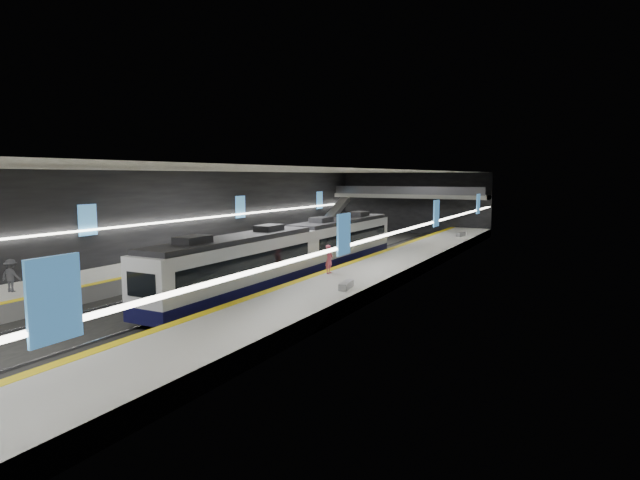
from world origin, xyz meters
The scene contains 24 objects.
ground centered at (0.00, 0.00, 0.00)m, with size 70.00×70.00×0.00m, color black.
ceiling centered at (0.00, 0.00, 8.00)m, with size 20.00×70.00×0.04m, color beige.
wall_left centered at (-10.00, 0.00, 4.00)m, with size 0.04×70.00×8.00m, color black.
wall_right centered at (10.00, 0.00, 4.00)m, with size 0.04×70.00×8.00m, color black.
wall_back centered at (0.00, 35.00, 4.00)m, with size 20.00×0.04×8.00m, color black.
platform_left centered at (-7.50, 0.00, 0.50)m, with size 5.00×70.00×1.00m, color slate.
tile_surface_left centered at (-7.50, 0.00, 1.01)m, with size 5.00×70.00×0.02m, color #AEAEA9.
tactile_strip_left centered at (-5.30, 0.00, 1.02)m, with size 0.60×70.00×0.02m, color yellow.
platform_right centered at (7.50, 0.00, 0.50)m, with size 5.00×70.00×1.00m, color slate.
tile_surface_right centered at (7.50, 0.00, 1.01)m, with size 5.00×70.00×0.02m, color #AEAEA9.
tactile_strip_right centered at (5.30, 0.00, 1.02)m, with size 0.60×70.00×0.02m, color yellow.
rails centered at (0.00, 0.00, 0.06)m, with size 6.52×70.00×0.12m.
train centered at (2.50, -0.10, 2.20)m, with size 2.69×30.05×3.60m.
ad_posters centered at (0.00, 1.00, 4.50)m, with size 19.94×53.50×2.20m.
cove_light_left centered at (-9.80, 0.00, 3.80)m, with size 0.25×68.60×0.12m, color white.
cove_light_right centered at (9.80, 0.00, 3.80)m, with size 0.25×68.60×0.12m, color white.
mezzanine_bridge centered at (0.00, 32.93, 5.04)m, with size 20.00×3.00×1.50m.
escalator centered at (-7.50, 26.00, 2.90)m, with size 1.20×8.00×0.60m, color #99999E.
bench_left_far centered at (-9.50, 19.17, 1.24)m, with size 0.54×1.94×0.47m, color #99999E.
bench_right_near centered at (8.96, -5.57, 1.21)m, with size 0.47×1.70×0.41m, color #99999E.
bench_right_far centered at (8.56, 25.17, 1.21)m, with size 0.48×1.72×0.42m, color #99999E.
passenger_right_a centered at (5.90, -1.70, 1.97)m, with size 0.71×0.46×1.94m, color #CD4C60.
passenger_left_a centered at (-5.50, 2.80, 1.86)m, with size 1.01×0.42×1.72m, color beige.
passenger_left_b centered at (-7.51, -15.22, 1.94)m, with size 1.22×0.70×1.89m, color #3D3E44.
Camera 1 is at (21.87, -33.48, 7.57)m, focal length 30.00 mm.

